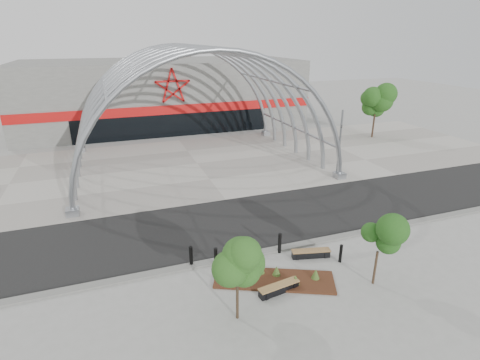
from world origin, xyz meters
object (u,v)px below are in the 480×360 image
Objects in this scene: bollard_2 at (250,258)px; signal_pole at (340,143)px; bench_1 at (311,254)px; street_tree_1 at (380,238)px; bench_0 at (279,289)px; street_tree_0 at (237,264)px.

signal_pole is at bearing 40.42° from bollard_2.
bench_1 is at bearing -2.79° from bollard_2.
signal_pole is 14.36m from street_tree_1.
street_tree_1 is at bearing -31.88° from bollard_2.
signal_pole reaches higher than street_tree_1.
bench_1 is at bearing -129.17° from signal_pole.
bollard_2 reaches higher than bench_0.
street_tree_0 is 1.78× the size of bench_0.
street_tree_0 reaches higher than bench_0.
bollard_2 is at bearing 177.21° from bench_1.
street_tree_0 is 3.45m from bench_0.
street_tree_0 is at bearing -179.74° from street_tree_1.
bench_1 is at bearing 118.94° from street_tree_1.
signal_pole is 15.18m from bollard_2.
bench_0 is at bearing -75.97° from bollard_2.
bollard_2 is at bearing 60.95° from street_tree_0.
bollard_2 is (-11.42, -9.72, -2.31)m from signal_pole.
street_tree_0 is 4.13m from bollard_2.
bench_0 is 3.48m from bench_1.
signal_pole is 2.65× the size of bench_1.
signal_pole is 1.64× the size of street_tree_1.
signal_pole is 4.93× the size of bollard_2.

